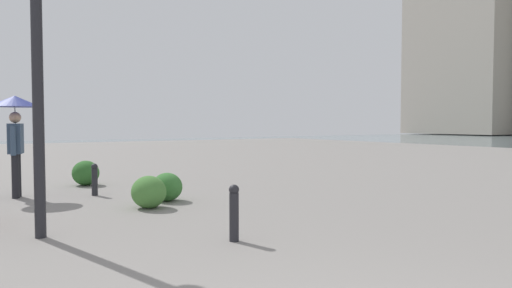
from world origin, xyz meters
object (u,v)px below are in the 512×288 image
object	(u,v)px
lamppost	(37,42)
pedestrian	(15,117)
bollard_mid	(95,179)
bollard_near	(234,212)

from	to	relation	value
lamppost	pedestrian	size ratio (longest dim) A/B	1.85
pedestrian	lamppost	bearing A→B (deg)	178.98
bollard_mid	bollard_near	bearing A→B (deg)	-173.02
bollard_near	pedestrian	bearing A→B (deg)	20.27
lamppost	bollard_mid	distance (m)	4.20
lamppost	bollard_near	xyz separation A→B (m)	(-1.50, -2.04, -2.15)
lamppost	bollard_mid	size ratio (longest dim) A/B	5.69
lamppost	pedestrian	xyz separation A→B (m)	(3.84, -0.07, -0.92)
lamppost	bollard_mid	bearing A→B (deg)	-23.87
bollard_near	lamppost	bearing A→B (deg)	53.70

